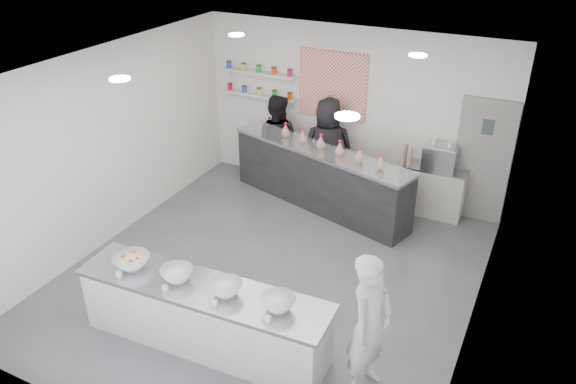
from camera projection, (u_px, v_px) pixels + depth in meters
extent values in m
plane|color=#515156|center=(271.00, 275.00, 8.09)|extent=(6.00, 6.00, 0.00)
plane|color=white|center=(268.00, 71.00, 6.69)|extent=(6.00, 6.00, 0.00)
plane|color=white|center=(351.00, 113.00, 9.77)|extent=(5.50, 0.00, 5.50)
plane|color=white|center=(109.00, 146.00, 8.48)|extent=(0.00, 6.00, 6.00)
plane|color=white|center=(485.00, 232.00, 6.31)|extent=(0.00, 6.00, 6.00)
cube|color=gray|center=(482.00, 162.00, 9.05)|extent=(0.88, 0.04, 2.10)
cube|color=#E44027|center=(332.00, 86.00, 9.68)|extent=(1.25, 0.03, 1.20)
cube|color=silver|center=(260.00, 95.00, 10.33)|extent=(1.45, 0.22, 0.04)
cube|color=silver|center=(259.00, 73.00, 10.14)|extent=(1.45, 0.22, 0.04)
cylinder|color=white|center=(120.00, 79.00, 6.46)|extent=(0.24, 0.24, 0.02)
cylinder|color=white|center=(347.00, 116.00, 5.36)|extent=(0.24, 0.24, 0.02)
cylinder|color=white|center=(236.00, 35.00, 8.52)|extent=(0.24, 0.24, 0.02)
cylinder|color=white|center=(418.00, 55.00, 7.42)|extent=(0.24, 0.24, 0.02)
cube|color=#B1B1AB|center=(204.00, 316.00, 6.66)|extent=(3.16, 0.85, 0.85)
cube|color=black|center=(320.00, 178.00, 9.68)|extent=(3.53, 1.59, 1.08)
cube|color=white|center=(309.00, 146.00, 9.16)|extent=(3.31, 0.97, 0.29)
cube|color=#B1B1AB|center=(429.00, 191.00, 9.49)|extent=(1.16, 0.37, 0.86)
cube|color=#93969E|center=(440.00, 158.00, 9.15)|extent=(0.53, 0.37, 0.41)
imported|color=silver|center=(370.00, 325.00, 5.89)|extent=(0.51, 0.68, 1.70)
imported|color=black|center=(276.00, 141.00, 10.24)|extent=(0.94, 0.78, 1.76)
imported|color=black|center=(328.00, 149.00, 9.82)|extent=(1.05, 0.87, 1.84)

